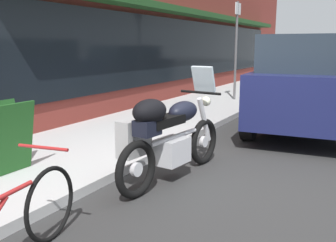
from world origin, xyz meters
TOP-DOWN VIEW (x-y plane):
  - ground_plane at (0.00, 0.00)m, footprint 80.00×80.00m
  - sidewalk_curb at (9.00, 2.30)m, footprint 30.00×2.53m
  - touring_motorcycle at (-0.43, 0.47)m, footprint 2.16×0.82m
  - parked_bicycle at (-2.69, 0.56)m, footprint 1.65×0.48m
  - parked_minivan at (3.69, -0.61)m, footprint 4.94×2.31m
  - sandwich_board_sign at (-1.37, 2.19)m, footprint 0.55×0.40m
  - parking_sign_pole at (6.22, 1.84)m, footprint 0.44×0.07m

SIDE VIEW (x-z plane):
  - ground_plane at x=0.00m, z-range 0.00..0.00m
  - sidewalk_curb at x=9.00m, z-range 0.00..0.12m
  - parked_bicycle at x=-2.69m, z-range -0.10..0.83m
  - sandwich_board_sign at x=-1.37m, z-range 0.12..1.01m
  - touring_motorcycle at x=-0.43m, z-range -0.09..1.31m
  - parked_minivan at x=3.69m, z-range 0.05..1.91m
  - parking_sign_pole at x=6.22m, z-range 0.36..3.14m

